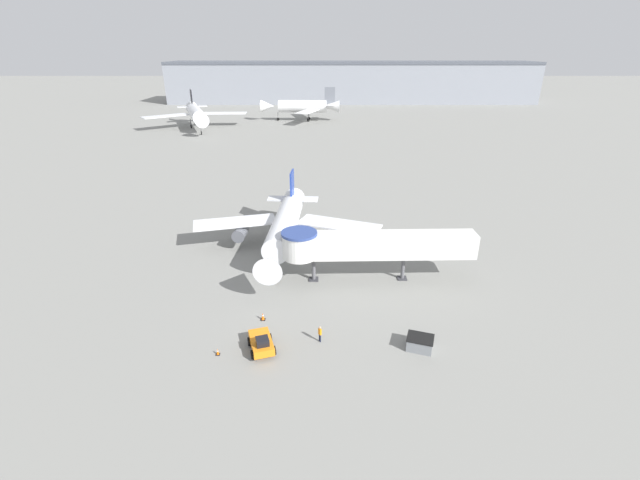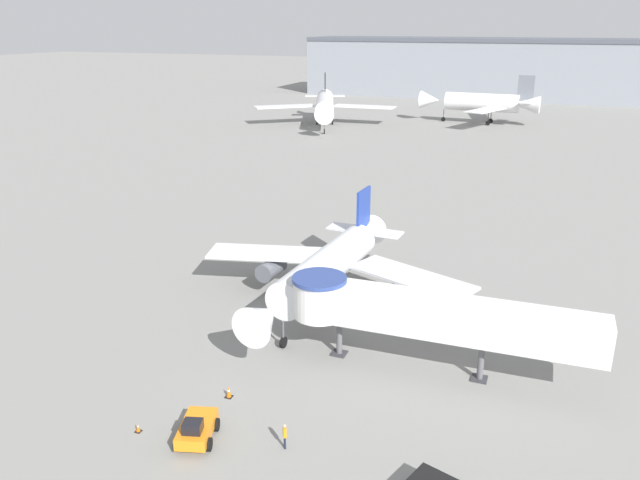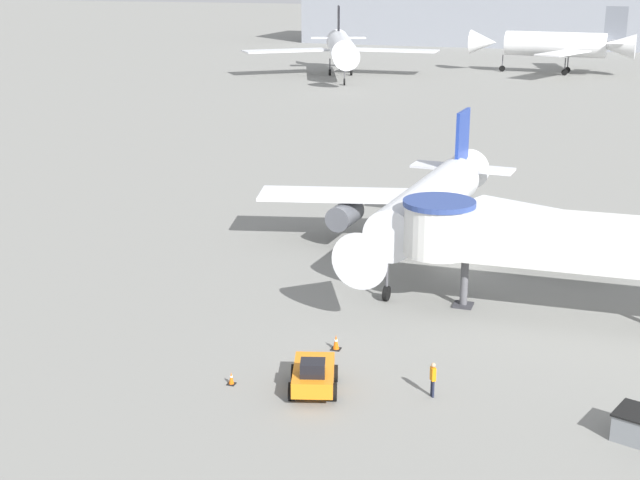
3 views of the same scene
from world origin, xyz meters
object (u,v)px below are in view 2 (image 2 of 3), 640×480
Objects in this scene: ground_crew_marshaller at (285,434)px; background_jet_black_tail at (325,105)px; pushback_tug_orange at (196,429)px; jet_bridge at (420,313)px; background_jet_gray_tail at (484,102)px; traffic_cone_near_nose at (229,392)px; traffic_cone_apron_front at (138,428)px; main_airplane at (329,266)px.

background_jet_black_tail reaches higher than ground_crew_marshaller.
pushback_tug_orange is 122.12m from background_jet_black_tail.
background_jet_gray_tail is (-11.30, 120.80, 0.81)m from jet_bridge.
jet_bridge is 0.74× the size of background_jet_gray_tail.
pushback_tug_orange reaches higher than traffic_cone_near_nose.
traffic_cone_near_nose is 6.74m from ground_crew_marshaller.
traffic_cone_apron_front is at bearing -122.10° from traffic_cone_near_nose.
traffic_cone_near_nose is (-0.48, 4.76, -0.43)m from pushback_tug_orange.
main_airplane is at bearing 140.02° from jet_bridge.
background_jet_gray_tail is at bearing -30.92° from ground_crew_marshaller.
pushback_tug_orange is 4.88× the size of traffic_cone_near_nose.
pushback_tug_orange is (-10.50, -13.06, -3.64)m from jet_bridge.
background_jet_gray_tail is at bearing 5.52° from background_jet_black_tail.
jet_bridge is at bearing 34.27° from pushback_tug_orange.
background_jet_black_tail is (-32.42, 117.14, 4.82)m from traffic_cone_apron_front.
traffic_cone_near_nose is 0.48× the size of ground_crew_marshaller.
traffic_cone_apron_front is 0.78× the size of traffic_cone_near_nose.
main_airplane is at bearing 3.41° from background_jet_gray_tail.
main_airplane is 0.86× the size of background_jet_gray_tail.
ground_crew_marshaller is (4.59, -19.66, -2.75)m from main_airplane.
jet_bridge is 121.33m from background_jet_gray_tail.
jet_bridge is 13.36× the size of ground_crew_marshaller.
main_airplane is 22.26m from traffic_cone_apron_front.
jet_bridge is at bearing -57.50° from ground_crew_marshaller.
jet_bridge is at bearing 8.02° from background_jet_gray_tail.
traffic_cone_apron_front is 121.64m from background_jet_black_tail.
background_jet_gray_tail is (3.05, 134.46, 4.97)m from traffic_cone_apron_front.
main_airplane is 0.77× the size of background_jet_black_tail.
background_jet_gray_tail reaches higher than main_airplane.
traffic_cone_near_nose reaches higher than traffic_cone_apron_front.
jet_bridge reaches higher than traffic_cone_apron_front.
pushback_tug_orange is 0.13× the size of background_jet_gray_tail.
background_jet_gray_tail reaches higher than traffic_cone_near_nose.
jet_bridge is at bearing -35.08° from main_airplane.
main_airplane is 32.68× the size of traffic_cone_near_nose.
traffic_cone_near_nose is at bearing 25.11° from ground_crew_marshaller.
main_airplane reaches higher than pushback_tug_orange.
background_jet_black_tail is (-46.77, 103.48, 0.67)m from jet_bridge.
ground_crew_marshaller is 0.06× the size of background_jet_gray_tail.
jet_bridge is 113.56m from background_jet_black_tail.
traffic_cone_near_nose is (-1.14, -16.16, -3.33)m from main_airplane.
traffic_cone_near_nose is at bearing -90.48° from main_airplane.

